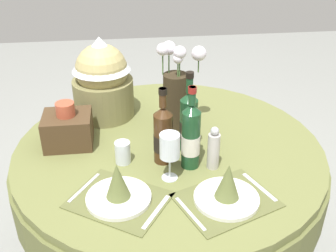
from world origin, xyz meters
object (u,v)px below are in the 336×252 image
object	(u,v)px
place_setting_left	(118,190)
flower_vase	(176,90)
wine_glass_left	(170,147)
place_setting_right	(227,191)
tumbler_near_left	(123,152)
dining_table	(169,172)
wine_bottle_left	(189,121)
gift_tub_back_left	(102,76)
woven_basket_side_left	(68,128)
wine_bottle_centre	(191,136)
wine_bottle_right	(163,135)
pepper_mill	(214,149)

from	to	relation	value
place_setting_left	flower_vase	bearing A→B (deg)	61.68
flower_vase	wine_glass_left	xyz separation A→B (m)	(-0.08, -0.41, -0.04)
flower_vase	wine_glass_left	world-z (taller)	flower_vase
place_setting_right	wine_glass_left	distance (m)	0.27
flower_vase	tumbler_near_left	size ratio (longest dim) A/B	4.35
place_setting_right	flower_vase	size ratio (longest dim) A/B	0.99
dining_table	wine_bottle_left	xyz separation A→B (m)	(0.08, -0.04, 0.28)
wine_bottle_left	gift_tub_back_left	distance (m)	0.53
wine_bottle_left	wine_glass_left	bearing A→B (deg)	-117.51
place_setting_left	woven_basket_side_left	distance (m)	0.47
flower_vase	woven_basket_side_left	world-z (taller)	flower_vase
flower_vase	wine_bottle_centre	distance (m)	0.34
place_setting_right	wine_bottle_right	xyz separation A→B (m)	(-0.20, 0.29, 0.08)
gift_tub_back_left	flower_vase	bearing A→B (deg)	-24.66
place_setting_left	dining_table	bearing A→B (deg)	57.07
wine_bottle_centre	pepper_mill	distance (m)	0.11
wine_bottle_right	wine_glass_left	distance (m)	0.13
wine_glass_left	wine_bottle_left	bearing A→B (deg)	62.49
place_setting_right	flower_vase	xyz separation A→B (m)	(-0.11, 0.58, 0.14)
tumbler_near_left	pepper_mill	distance (m)	0.37
place_setting_right	gift_tub_back_left	world-z (taller)	gift_tub_back_left
place_setting_left	flower_vase	world-z (taller)	flower_vase
flower_vase	wine_glass_left	size ratio (longest dim) A/B	2.08
woven_basket_side_left	dining_table	bearing A→B (deg)	-8.80
wine_bottle_centre	woven_basket_side_left	bearing A→B (deg)	155.53
place_setting_right	woven_basket_side_left	world-z (taller)	woven_basket_side_left
place_setting_left	wine_bottle_centre	bearing A→B (deg)	32.49
flower_vase	tumbler_near_left	bearing A→B (deg)	-132.95
dining_table	wine_bottle_centre	size ratio (longest dim) A/B	3.93
place_setting_left	woven_basket_side_left	size ratio (longest dim) A/B	2.04
dining_table	tumbler_near_left	world-z (taller)	tumbler_near_left
woven_basket_side_left	flower_vase	bearing A→B (deg)	12.06
dining_table	woven_basket_side_left	bearing A→B (deg)	171.20
dining_table	gift_tub_back_left	xyz separation A→B (m)	(-0.29, 0.33, 0.36)
place_setting_right	gift_tub_back_left	size ratio (longest dim) A/B	1.02
pepper_mill	wine_bottle_left	bearing A→B (deg)	117.49
wine_glass_left	pepper_mill	distance (m)	0.20
gift_tub_back_left	place_setting_right	bearing A→B (deg)	-58.51
wine_glass_left	tumbler_near_left	distance (m)	0.24
place_setting_left	wine_bottle_right	world-z (taller)	wine_bottle_right
place_setting_right	wine_bottle_left	world-z (taller)	wine_bottle_left
place_setting_left	place_setting_right	xyz separation A→B (m)	(0.39, -0.05, 0.00)
tumbler_near_left	gift_tub_back_left	xyz separation A→B (m)	(-0.08, 0.44, 0.16)
flower_vase	gift_tub_back_left	bearing A→B (deg)	155.34
place_setting_left	gift_tub_back_left	distance (m)	0.71
dining_table	place_setting_right	size ratio (longest dim) A/B	3.38
wine_bottle_left	gift_tub_back_left	world-z (taller)	gift_tub_back_left
wine_bottle_left	pepper_mill	bearing A→B (deg)	-62.51
place_setting_left	flower_vase	distance (m)	0.61
place_setting_left	place_setting_right	distance (m)	0.39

